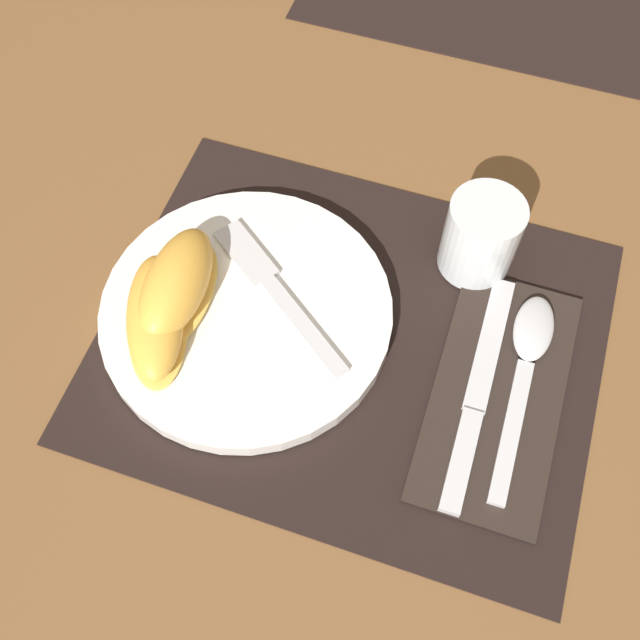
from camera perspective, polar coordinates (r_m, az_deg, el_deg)
name	(u,v)px	position (r m, az deg, el deg)	size (l,w,h in m)	color
ground_plane	(351,340)	(0.65, 2.36, -1.54)	(3.00, 3.00, 0.00)	brown
placemat	(351,339)	(0.64, 2.37, -1.46)	(0.42, 0.34, 0.00)	black
plate	(247,313)	(0.65, -5.61, 0.56)	(0.25, 0.25, 0.02)	white
juice_glass	(480,239)	(0.67, 12.08, 6.02)	(0.07, 0.07, 0.08)	silver
napkin	(498,393)	(0.64, 13.39, -5.46)	(0.10, 0.22, 0.00)	#2D231E
knife	(477,394)	(0.63, 11.89, -5.56)	(0.02, 0.22, 0.01)	silver
spoon	(528,354)	(0.65, 15.56, -2.54)	(0.03, 0.19, 0.01)	silver
fork	(272,286)	(0.65, -3.70, 2.62)	(0.16, 0.12, 0.00)	silver
citrus_wedge_0	(177,286)	(0.64, -10.86, 2.57)	(0.06, 0.12, 0.05)	#F7C656
citrus_wedge_1	(156,317)	(0.63, -12.40, 0.19)	(0.10, 0.13, 0.03)	#F7C656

